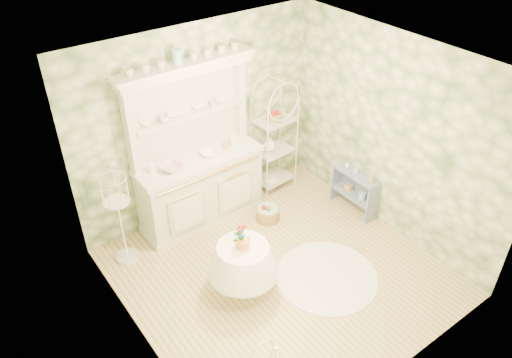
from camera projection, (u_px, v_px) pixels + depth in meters
floor at (280, 272)px, 6.27m from camera, size 3.60×3.60×0.00m
ceiling at (287, 69)px, 4.73m from camera, size 3.60×3.60×0.00m
wall_left at (132, 252)px, 4.62m from camera, size 3.60×3.60×0.00m
wall_right at (392, 137)px, 6.38m from camera, size 3.60×3.60×0.00m
wall_back at (199, 122)px, 6.69m from camera, size 3.60×3.60×0.00m
wall_front at (414, 282)px, 4.31m from camera, size 3.60×3.60×0.00m
kitchen_dresser at (198, 149)px, 6.53m from camera, size 1.87×0.61×2.29m
bakers_rack at (274, 138)px, 7.33m from camera, size 0.56×0.42×1.71m
side_shelf at (355, 192)px, 7.17m from camera, size 0.27×0.71×0.60m
round_table at (243, 271)px, 5.81m from camera, size 0.81×0.81×0.69m
birdcage_stand at (119, 211)px, 6.05m from camera, size 0.39×0.39×1.54m
floor_basket at (268, 213)px, 7.08m from camera, size 0.44×0.44×0.21m
lace_rug at (327, 276)px, 6.20m from camera, size 1.60×1.60×0.01m
bowl_floral at (172, 169)px, 6.37m from camera, size 0.38×0.38×0.07m
bowl_white at (209, 155)px, 6.64m from camera, size 0.25×0.25×0.07m
cup_left at (164, 120)px, 6.20m from camera, size 0.12×0.12×0.09m
cup_right at (213, 105)px, 6.55m from camera, size 0.12×0.12×0.09m
potted_geranium at (240, 239)px, 5.51m from camera, size 0.16×0.12×0.28m
bottle_amber at (372, 178)px, 6.78m from camera, size 0.09×0.09×0.18m
bottle_blue at (357, 171)px, 6.99m from camera, size 0.06×0.06×0.11m
bottle_glass at (347, 166)px, 7.11m from camera, size 0.07×0.07×0.09m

